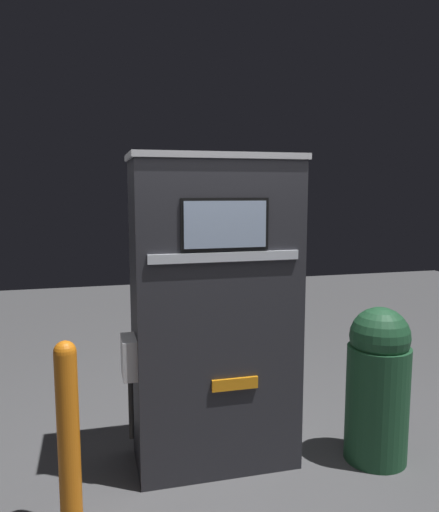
# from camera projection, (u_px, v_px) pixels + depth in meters

# --- Properties ---
(ground_plane) EXTENTS (14.00, 14.00, 0.00)m
(ground_plane) POSITION_uv_depth(u_px,v_px,m) (225.00, 480.00, 3.28)
(ground_plane) COLOR #4C4C4F
(gas_pump) EXTENTS (1.20, 0.58, 2.13)m
(gas_pump) POSITION_uv_depth(u_px,v_px,m) (214.00, 313.00, 3.40)
(gas_pump) COLOR #28282D
(gas_pump) RESTS_ON ground_plane
(safety_bollard) EXTENTS (0.12, 0.12, 1.10)m
(safety_bollard) POSITION_uv_depth(u_px,v_px,m) (68.00, 433.00, 2.74)
(safety_bollard) COLOR orange
(safety_bollard) RESTS_ON ground_plane
(trash_bin) EXTENTS (0.43, 0.43, 1.10)m
(trash_bin) POSITION_uv_depth(u_px,v_px,m) (378.00, 383.00, 3.47)
(trash_bin) COLOR #1E4C2D
(trash_bin) RESTS_ON ground_plane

